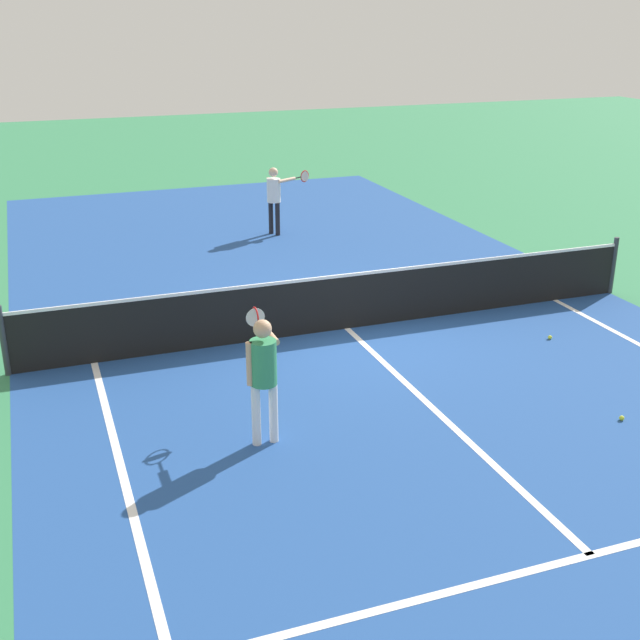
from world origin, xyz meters
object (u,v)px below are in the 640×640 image
(tennis_ball_near_net, at_px, (550,337))
(tennis_ball_mid_court, at_px, (622,418))
(net, at_px, (347,301))
(player_near, at_px, (263,367))
(player_far, at_px, (275,193))

(tennis_ball_near_net, bearing_deg, tennis_ball_mid_court, -106.00)
(tennis_ball_mid_court, bearing_deg, tennis_ball_near_net, 74.00)
(net, distance_m, tennis_ball_mid_court, 4.76)
(net, height_order, player_near, player_near)
(net, bearing_deg, player_far, 83.85)
(net, bearing_deg, tennis_ball_mid_court, -63.11)
(net, distance_m, tennis_ball_near_net, 3.33)
(net, distance_m, player_near, 3.98)
(net, relative_size, tennis_ball_near_net, 162.80)
(player_near, relative_size, player_far, 1.02)
(net, xyz_separation_m, player_far, (0.67, 6.22, 0.49))
(player_far, height_order, tennis_ball_mid_court, player_far)
(net, height_order, tennis_ball_near_net, net)
(net, height_order, tennis_ball_mid_court, net)
(tennis_ball_near_net, bearing_deg, net, 151.71)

